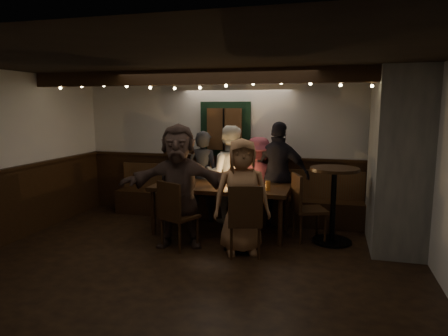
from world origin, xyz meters
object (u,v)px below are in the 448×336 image
(person_e, at_px, (279,175))
(dining_table, at_px, (221,190))
(person_g, at_px, (242,196))
(person_f, at_px, (179,186))
(person_a, at_px, (179,178))
(person_c, at_px, (229,174))
(chair_near_right, at_px, (245,217))
(chair_end, at_px, (304,203))
(person_d, at_px, (258,180))
(chair_near_left, at_px, (175,211))
(person_b, at_px, (203,176))
(high_top, at_px, (334,196))

(person_e, bearing_deg, dining_table, 46.77)
(dining_table, xyz_separation_m, person_g, (0.52, -0.77, 0.09))
(person_e, bearing_deg, person_f, 57.62)
(person_g, bearing_deg, dining_table, 105.29)
(person_a, height_order, person_c, person_c)
(chair_near_right, distance_m, person_e, 1.64)
(chair_near_right, bearing_deg, person_c, 111.78)
(dining_table, height_order, chair_end, chair_end)
(chair_near_right, distance_m, person_d, 1.72)
(person_d, xyz_separation_m, person_f, (-0.92, -1.49, 0.14))
(dining_table, distance_m, chair_near_left, 1.02)
(person_g, bearing_deg, person_e, 57.48)
(person_e, height_order, person_g, person_e)
(chair_end, distance_m, person_f, 1.93)
(dining_table, distance_m, person_d, 0.89)
(dining_table, bearing_deg, person_b, 127.64)
(person_a, bearing_deg, person_g, 120.20)
(chair_near_right, height_order, person_b, person_b)
(person_b, distance_m, person_g, 1.76)
(person_a, xyz_separation_m, person_b, (0.50, -0.08, 0.07))
(person_g, bearing_deg, person_b, 106.90)
(person_g, bearing_deg, high_top, 12.40)
(high_top, distance_m, person_a, 2.88)
(person_g, bearing_deg, person_f, 159.87)
(person_b, xyz_separation_m, person_f, (0.08, -1.41, 0.09))
(person_g, bearing_deg, chair_near_left, 168.79)
(chair_near_right, height_order, high_top, high_top)
(person_b, bearing_deg, person_e, -173.30)
(high_top, xyz_separation_m, person_b, (-2.28, 0.67, 0.08))
(dining_table, xyz_separation_m, person_a, (-1.01, 0.74, 0.02))
(chair_near_left, xyz_separation_m, person_c, (0.42, 1.53, 0.30))
(high_top, xyz_separation_m, person_a, (-2.79, 0.75, 0.01))
(person_f, bearing_deg, person_e, 33.85)
(dining_table, distance_m, chair_end, 1.34)
(high_top, relative_size, person_e, 0.64)
(high_top, xyz_separation_m, person_d, (-1.29, 0.75, 0.03))
(chair_end, relative_size, person_a, 0.70)
(chair_near_left, relative_size, person_a, 0.67)
(person_e, bearing_deg, chair_near_right, 91.87)
(person_a, distance_m, person_f, 1.61)
(person_c, relative_size, person_d, 1.13)
(chair_near_right, distance_m, person_f, 1.12)
(person_d, bearing_deg, person_b, -12.06)
(dining_table, distance_m, person_a, 1.25)
(person_a, height_order, person_f, person_f)
(person_b, relative_size, person_e, 0.90)
(person_e, bearing_deg, person_b, 9.48)
(chair_end, bearing_deg, chair_near_left, -153.74)
(person_d, distance_m, person_g, 1.51)
(person_f, relative_size, person_g, 1.12)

